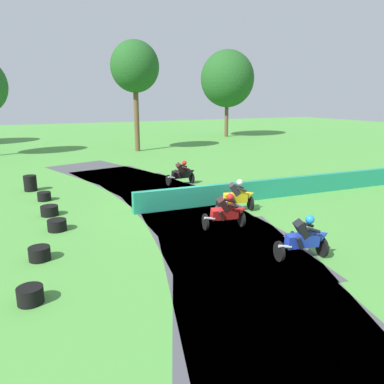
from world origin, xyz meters
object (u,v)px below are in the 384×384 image
(tire_stack_mid_a, at_px, (40,254))
(motorcycle_lead_blue, at_px, (305,238))
(motorcycle_trailing_yellow, at_px, (237,196))
(tire_stack_mid_b, at_px, (57,225))
(tire_stack_near, at_px, (30,295))
(tire_stack_extra_b, at_px, (30,183))
(tire_stack_extra_a, at_px, (44,196))
(motorcycle_fourth_black, at_px, (182,173))
(motorcycle_chase_red, at_px, (227,212))
(tire_stack_far, at_px, (49,211))

(tire_stack_mid_a, bearing_deg, motorcycle_lead_blue, -25.07)
(motorcycle_trailing_yellow, bearing_deg, tire_stack_mid_b, 173.71)
(motorcycle_lead_blue, relative_size, motorcycle_trailing_yellow, 1.00)
(tire_stack_near, xyz_separation_m, tire_stack_mid_a, (0.38, 2.49, 0.00))
(tire_stack_mid_a, xyz_separation_m, tire_stack_mid_b, (0.76, 2.46, -0.00))
(motorcycle_trailing_yellow, height_order, tire_stack_mid_a, motorcycle_trailing_yellow)
(tire_stack_mid_a, bearing_deg, motorcycle_trailing_yellow, 12.04)
(tire_stack_mid_a, height_order, tire_stack_extra_b, tire_stack_extra_b)
(motorcycle_trailing_yellow, bearing_deg, tire_stack_near, -153.18)
(tire_stack_extra_a, bearing_deg, motorcycle_fourth_black, 2.46)
(motorcycle_chase_red, height_order, tire_stack_far, motorcycle_chase_red)
(motorcycle_lead_blue, distance_m, tire_stack_near, 7.49)
(tire_stack_near, bearing_deg, motorcycle_lead_blue, -6.23)
(tire_stack_extra_b, bearing_deg, tire_stack_extra_a, -78.74)
(motorcycle_trailing_yellow, xyz_separation_m, tire_stack_extra_a, (-7.15, 5.32, -0.46))
(tire_stack_extra_b, bearing_deg, tire_stack_far, -84.62)
(motorcycle_fourth_black, xyz_separation_m, tire_stack_extra_a, (-7.15, -0.31, -0.44))
(motorcycle_chase_red, relative_size, motorcycle_trailing_yellow, 1.00)
(tire_stack_near, height_order, tire_stack_extra_a, same)
(motorcycle_trailing_yellow, height_order, motorcycle_fourth_black, motorcycle_trailing_yellow)
(tire_stack_far, bearing_deg, tire_stack_extra_a, 89.87)
(tire_stack_mid_b, distance_m, tire_stack_extra_b, 6.88)
(motorcycle_trailing_yellow, height_order, tire_stack_near, motorcycle_trailing_yellow)
(motorcycle_fourth_black, relative_size, tire_stack_near, 2.81)
(tire_stack_near, bearing_deg, tire_stack_extra_a, 83.50)
(motorcycle_chase_red, bearing_deg, tire_stack_mid_b, 156.31)
(motorcycle_trailing_yellow, xyz_separation_m, tire_stack_extra_b, (-7.61, 7.63, -0.26))
(motorcycle_trailing_yellow, distance_m, tire_stack_far, 7.70)
(motorcycle_trailing_yellow, distance_m, tire_stack_extra_b, 10.78)
(motorcycle_chase_red, xyz_separation_m, motorcycle_fourth_black, (1.49, 7.30, -0.00))
(motorcycle_trailing_yellow, relative_size, tire_stack_far, 2.48)
(motorcycle_fourth_black, bearing_deg, tire_stack_far, -158.42)
(tire_stack_extra_b, bearing_deg, tire_stack_mid_b, -85.64)
(motorcycle_lead_blue, relative_size, tire_stack_mid_a, 2.75)
(tire_stack_mid_b, bearing_deg, motorcycle_chase_red, -23.69)
(motorcycle_chase_red, distance_m, tire_stack_mid_b, 6.12)
(motorcycle_fourth_black, xyz_separation_m, tire_stack_far, (-7.15, -2.83, -0.44))
(tire_stack_mid_a, distance_m, tire_stack_extra_a, 7.03)
(motorcycle_trailing_yellow, relative_size, tire_stack_extra_a, 2.83)
(tire_stack_mid_a, distance_m, tire_stack_extra_b, 9.31)
(tire_stack_mid_a, relative_size, tire_stack_extra_b, 0.78)
(tire_stack_extra_a, bearing_deg, motorcycle_trailing_yellow, -36.64)
(tire_stack_near, xyz_separation_m, tire_stack_extra_a, (1.08, 9.48, 0.00))
(motorcycle_fourth_black, height_order, tire_stack_mid_a, motorcycle_fourth_black)
(tire_stack_extra_a, bearing_deg, tire_stack_near, -96.50)
(motorcycle_chase_red, distance_m, tire_stack_extra_a, 9.00)
(motorcycle_lead_blue, xyz_separation_m, tire_stack_extra_a, (-6.35, 10.29, -0.46))
(motorcycle_trailing_yellow, xyz_separation_m, tire_stack_mid_b, (-7.09, 0.78, -0.46))
(motorcycle_lead_blue, height_order, tire_stack_extra_b, motorcycle_lead_blue)
(tire_stack_near, bearing_deg, motorcycle_chase_red, 20.29)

